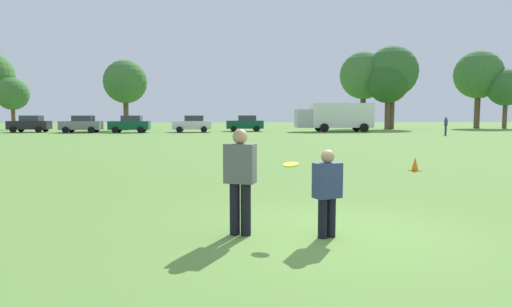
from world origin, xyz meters
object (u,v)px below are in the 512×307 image
Objects in this scene: player_thrower at (240,176)px; parked_car_center at (130,124)px; parked_car_near_left at (30,124)px; box_truck at (336,116)px; parked_car_mid_right at (193,124)px; frisbee at (291,165)px; parked_car_near_right at (245,123)px; parked_car_mid_left at (82,124)px; bystander_sideline_watcher at (446,125)px; traffic_cone at (415,164)px; player_defender at (327,189)px.

parked_car_center is (-9.62, 41.85, -0.06)m from player_thrower.
parked_car_near_left is (-20.62, 43.74, -0.06)m from player_thrower.
box_truck is at bearing 1.34° from parked_car_center.
parked_car_center is 1.00× the size of parked_car_mid_right.
frisbee is at bearing -105.79° from box_truck.
player_thrower is 44.48m from parked_car_near_right.
parked_car_near_right is at bearing 86.35° from player_thrower.
parked_car_mid_left and parked_car_mid_right have the same top height.
parked_car_mid_right reaches higher than bystander_sideline_watcher.
traffic_cone is (6.56, 7.93, -0.76)m from player_thrower.
traffic_cone is 0.11× the size of parked_car_mid_left.
bystander_sideline_watcher is (35.71, -8.71, 0.05)m from parked_car_mid_left.
parked_car_mid_left reaches higher than player_thrower.
bystander_sideline_watcher is (19.61, 33.72, 0.17)m from player_defender.
parked_car_mid_left is at bearing 166.30° from bystander_sideline_watcher.
box_truck reaches higher than parked_car_near_right.
bystander_sideline_watcher is at bearing 57.88° from player_thrower.
parked_car_mid_left is at bearing -179.55° from box_truck.
bystander_sideline_watcher is at bearing 59.82° from player_defender.
parked_car_near_right is (5.87, 1.95, 0.00)m from parked_car_mid_right.
parked_car_center reaches higher than frisbee.
parked_car_mid_right is at bearing 5.16° from parked_car_center.
box_truck reaches higher than parked_car_mid_left.
traffic_cone is (5.71, 7.88, -0.93)m from frisbee.
player_defender is 0.73m from frisbee.
bystander_sideline_watcher is (20.99, 33.44, -0.02)m from player_thrower.
traffic_cone is 0.11× the size of parked_car_mid_right.
player_thrower is 0.42× the size of parked_car_center.
parked_car_near_left is at bearing 127.20° from traffic_cone.
box_truck is (9.98, -2.03, 0.83)m from parked_car_near_right.
parked_car_mid_left is 1.00× the size of parked_car_near_right.
parked_car_near_left is 0.49× the size of box_truck.
parked_car_mid_right is 25.66m from bystander_sideline_watcher.
parked_car_near_left reaches higher than player_defender.
bystander_sideline_watcher is (30.61, -8.40, 0.05)m from parked_car_center.
parked_car_center is at bearing 102.94° from player_thrower.
parked_car_center is at bearing 115.49° from traffic_cone.
player_defender is at bearing -69.21° from parked_car_mid_left.
parked_car_mid_right and parked_car_near_right have the same top height.
parked_car_near_right is at bearing 1.61° from parked_car_near_left.
player_defender reaches higher than traffic_cone.
player_thrower is at bearing -106.83° from box_truck.
traffic_cone is at bearing -74.46° from parked_car_mid_right.
parked_car_near_left is (-22.01, 44.01, 0.13)m from player_defender.
bystander_sideline_watcher is at bearing -13.89° from parked_car_near_left.
traffic_cone is 35.83m from parked_car_mid_right.
parked_car_near_right is at bearing 87.43° from frisbee.
frisbee is 43.09m from parked_car_center.
player_thrower is 0.42× the size of parked_car_near_right.
traffic_cone is at bearing 50.42° from player_thrower.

